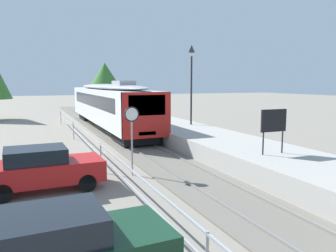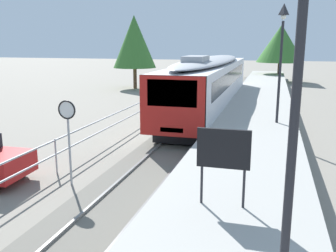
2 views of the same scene
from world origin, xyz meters
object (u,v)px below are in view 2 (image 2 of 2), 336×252
platform_notice_board (224,151)px  platform_lamp_near_end (301,37)px  commuter_train (210,80)px  speed_limit_sign (68,121)px  platform_lamp_mid_platform (282,41)px

platform_notice_board → platform_lamp_near_end: bearing=-69.1°
commuter_train → platform_lamp_near_end: (4.26, -19.48, 2.48)m
commuter_train → speed_limit_sign: 14.16m
platform_lamp_mid_platform → platform_lamp_near_end: bearing=-90.0°
commuter_train → platform_notice_board: (3.01, -16.20, 0.04)m
commuter_train → platform_lamp_near_end: size_ratio=3.60×
platform_lamp_near_end → speed_limit_sign: (-6.46, 5.49, -2.50)m
commuter_train → platform_lamp_mid_platform: platform_lamp_mid_platform is taller
speed_limit_sign → commuter_train: bearing=81.0°
speed_limit_sign → platform_lamp_near_end: bearing=-40.4°
platform_lamp_near_end → platform_lamp_mid_platform: size_ratio=1.00×
commuter_train → platform_lamp_mid_platform: bearing=-56.3°
platform_notice_board → platform_lamp_mid_platform: bearing=82.7°
platform_lamp_near_end → platform_notice_board: size_ratio=2.97×
commuter_train → platform_lamp_mid_platform: 8.06m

